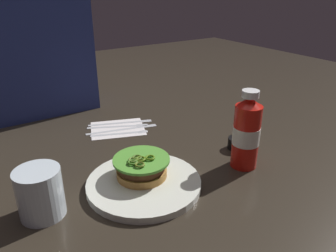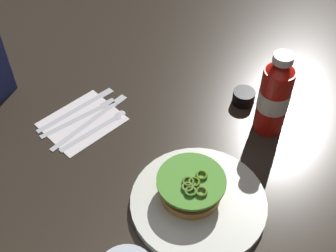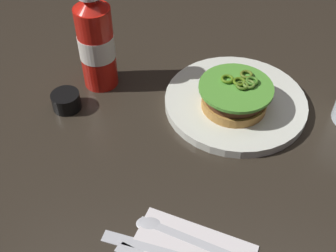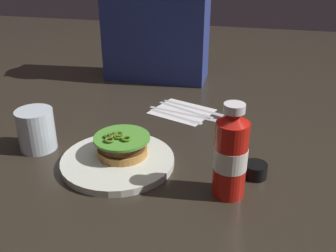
{
  "view_description": "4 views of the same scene",
  "coord_description": "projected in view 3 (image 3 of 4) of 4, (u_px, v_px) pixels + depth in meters",
  "views": [
    {
      "loc": [
        -0.34,
        -0.6,
        0.43
      ],
      "look_at": [
        0.09,
        0.06,
        0.08
      ],
      "focal_mm": 34.95,
      "sensor_mm": 36.0,
      "label": 1
    },
    {
      "loc": [
        -0.49,
        -0.2,
        0.72
      ],
      "look_at": [
        0.05,
        0.06,
        0.08
      ],
      "focal_mm": 47.14,
      "sensor_mm": 36.0,
      "label": 2
    },
    {
      "loc": [
        0.06,
        0.53,
        0.53
      ],
      "look_at": [
        0.08,
        0.08,
        0.06
      ],
      "focal_mm": 44.94,
      "sensor_mm": 36.0,
      "label": 3
    },
    {
      "loc": [
        0.25,
        -0.78,
        0.48
      ],
      "look_at": [
        0.05,
        0.05,
        0.06
      ],
      "focal_mm": 41.91,
      "sensor_mm": 36.0,
      "label": 4
    }
  ],
  "objects": [
    {
      "name": "burger_sandwich",
      "position": [
        235.0,
        96.0,
        0.74
      ],
      "size": [
        0.13,
        0.13,
        0.05
      ],
      "color": "#B8813C",
      "rests_on": "dinner_plate"
    },
    {
      "name": "ground_plane",
      "position": [
        213.0,
        122.0,
        0.75
      ],
      "size": [
        3.0,
        3.0,
        0.0
      ],
      "primitive_type": "plane",
      "color": "#2C261D"
    },
    {
      "name": "ketchup_bottle",
      "position": [
        96.0,
        43.0,
        0.76
      ],
      "size": [
        0.07,
        0.07,
        0.2
      ],
      "color": "red",
      "rests_on": "ground_plane"
    },
    {
      "name": "spoon_utensil",
      "position": [
        177.0,
        233.0,
        0.59
      ],
      "size": [
        0.17,
        0.08,
        0.0
      ],
      "color": "silver",
      "rests_on": "napkin"
    },
    {
      "name": "steak_knife",
      "position": [
        169.0,
        252.0,
        0.57
      ],
      "size": [
        0.22,
        0.07,
        0.0
      ],
      "color": "silver",
      "rests_on": "napkin"
    },
    {
      "name": "dinner_plate",
      "position": [
        235.0,
        102.0,
        0.78
      ],
      "size": [
        0.26,
        0.26,
        0.02
      ],
      "primitive_type": "cylinder",
      "color": "silver",
      "rests_on": "ground_plane"
    },
    {
      "name": "condiment_cup",
      "position": [
        66.0,
        101.0,
        0.77
      ],
      "size": [
        0.05,
        0.05,
        0.03
      ],
      "primitive_type": "cylinder",
      "color": "black",
      "rests_on": "ground_plane"
    }
  ]
}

